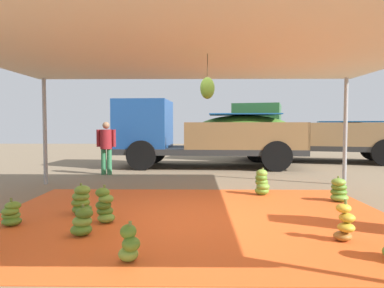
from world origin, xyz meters
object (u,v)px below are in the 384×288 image
Objects in this scene: banana_bunch_7 at (345,224)px; worker_0 at (106,144)px; banana_bunch_2 at (129,245)px; cargo_truck_far at (308,133)px; banana_bunch_6 at (11,214)px; banana_bunch_0 at (81,201)px; banana_bunch_3 at (262,183)px; banana_bunch_9 at (82,222)px; banana_bunch_1 at (105,206)px; cargo_truck_main at (203,133)px; banana_bunch_4 at (339,190)px.

worker_0 reaches higher than banana_bunch_7.
banana_bunch_2 is 0.06× the size of cargo_truck_far.
cargo_truck_far reaches higher than banana_bunch_6.
banana_bunch_6 is (-0.83, -0.70, -0.06)m from banana_bunch_0.
banana_bunch_3 is 1.39× the size of banana_bunch_9.
banana_bunch_0 is 2.44m from banana_bunch_2.
banana_bunch_1 reaches higher than banana_bunch_0.
banana_bunch_7 is at bearing -19.54° from banana_bunch_0.
banana_bunch_3 is at bearing -113.73° from cargo_truck_far.
banana_bunch_2 is (1.21, -2.12, -0.03)m from banana_bunch_0.
cargo_truck_main is (1.79, 8.16, 1.04)m from banana_bunch_9.
cargo_truck_main is at bearing 34.96° from worker_0.
banana_bunch_3 is 0.36× the size of worker_0.
banana_bunch_7 is (-0.89, -2.45, 0.01)m from banana_bunch_4.
banana_bunch_3 reaches higher than banana_bunch_4.
banana_bunch_4 is 8.30m from cargo_truck_far.
banana_bunch_0 is 1.09m from banana_bunch_6.
banana_bunch_1 is 0.08× the size of cargo_truck_far.
worker_0 is at bearing 142.57° from banana_bunch_3.
banana_bunch_7 is 0.08× the size of cargo_truck_main.
cargo_truck_far is 4.51× the size of worker_0.
banana_bunch_3 reaches higher than banana_bunch_9.
banana_bunch_2 is 0.83× the size of banana_bunch_7.
banana_bunch_9 is (-4.37, -2.25, -0.04)m from banana_bunch_4.
banana_bunch_4 is 0.07× the size of cargo_truck_far.
banana_bunch_3 is at bearing 38.44° from banana_bunch_1.
banana_bunch_2 is 0.78× the size of banana_bunch_3.
banana_bunch_6 is (-5.59, -1.77, -0.05)m from banana_bunch_4.
banana_bunch_1 reaches higher than banana_bunch_2.
worker_0 is at bearing -150.38° from cargo_truck_far.
worker_0 is at bearing 101.09° from banana_bunch_9.
banana_bunch_6 is at bearing -127.17° from cargo_truck_far.
cargo_truck_main is at bearing 102.59° from banana_bunch_3.
banana_bunch_3 is at bearing 44.22° from banana_bunch_9.
banana_bunch_9 is 0.26× the size of worker_0.
cargo_truck_far is at bearing 54.07° from banana_bunch_0.
banana_bunch_7 reaches higher than banana_bunch_6.
banana_bunch_1 is 0.09× the size of cargo_truck_main.
banana_bunch_1 is (0.53, -0.52, 0.02)m from banana_bunch_0.
cargo_truck_far is (1.85, 8.04, 0.96)m from banana_bunch_4.
banana_bunch_0 is 0.90× the size of banana_bunch_3.
banana_bunch_4 is at bearing 70.04° from banana_bunch_7.
worker_0 reaches higher than banana_bunch_3.
worker_0 reaches higher than banana_bunch_0.
cargo_truck_main is (0.97, 9.11, 1.02)m from banana_bunch_2.
cargo_truck_far reaches higher than worker_0.
worker_0 is at bearing 105.97° from banana_bunch_2.
cargo_truck_main is at bearing 77.61° from banana_bunch_9.
banana_bunch_2 is at bearing -49.19° from banana_bunch_9.
cargo_truck_main reaches higher than banana_bunch_9.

